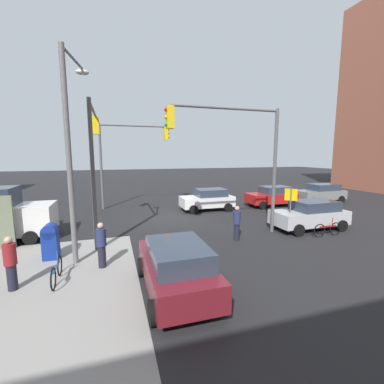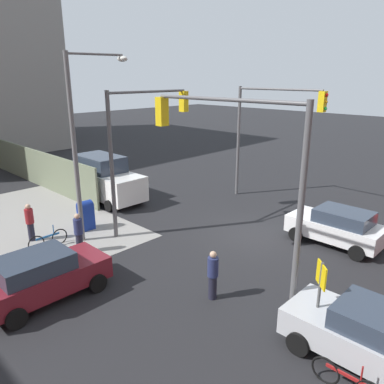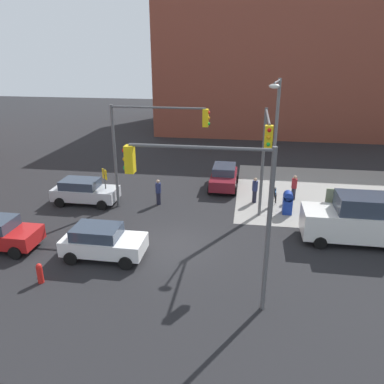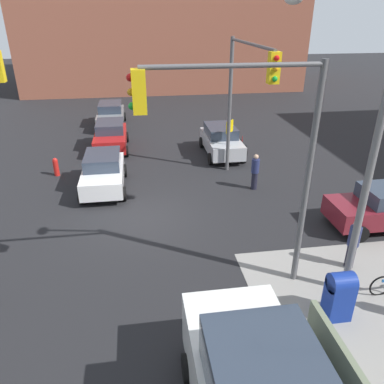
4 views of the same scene
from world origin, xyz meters
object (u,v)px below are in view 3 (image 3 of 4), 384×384
at_px(hatchback_silver, 84,191).
at_px(bicycle_leaning_on_fence, 275,195).
at_px(traffic_signal_ne_corner, 265,149).
at_px(fire_hydrant, 40,273).
at_px(van_white_delivery, 358,220).
at_px(coupe_white, 102,241).
at_px(hatchback_maroon, 224,177).
at_px(mailbox_blue, 288,202).
at_px(traffic_signal_se_corner, 212,196).
at_px(bicycle_at_crosswalk, 94,191).
at_px(pedestrian_walking_north, 158,192).
at_px(pedestrian_crossing, 294,187).
at_px(street_lamp_corner, 275,137).
at_px(traffic_signal_nw_corner, 150,137).
at_px(pedestrian_waiting, 255,190).

distance_m(hatchback_silver, bicycle_leaning_on_fence, 12.71).
bearing_deg(traffic_signal_ne_corner, bicycle_leaning_on_fence, 76.24).
relative_size(fire_hydrant, van_white_delivery, 0.17).
distance_m(coupe_white, hatchback_maroon, 11.91).
xyz_separation_m(mailbox_blue, fire_hydrant, (-11.20, -9.20, -0.28)).
xyz_separation_m(hatchback_maroon, bicycle_leaning_on_fence, (3.62, -1.87, -0.50)).
xyz_separation_m(traffic_signal_se_corner, hatchback_maroon, (-0.47, 13.56, -3.78)).
bearing_deg(bicycle_at_crosswalk, traffic_signal_ne_corner, -16.25).
height_order(mailbox_blue, van_white_delivery, van_white_delivery).
xyz_separation_m(traffic_signal_se_corner, pedestrian_walking_north, (-4.45, 9.70, -3.74)).
bearing_deg(fire_hydrant, coupe_white, 52.73).
bearing_deg(mailbox_blue, traffic_signal_ne_corner, -126.53).
bearing_deg(bicycle_at_crosswalk, hatchback_silver, -91.92).
bearing_deg(pedestrian_crossing, van_white_delivery, -19.46).
distance_m(street_lamp_corner, pedestrian_crossing, 4.59).
relative_size(traffic_signal_ne_corner, hatchback_maroon, 1.63).
bearing_deg(bicycle_at_crosswalk, hatchback_maroon, 19.24).
xyz_separation_m(fire_hydrant, pedestrian_walking_north, (3.00, 9.40, 0.40)).
distance_m(traffic_signal_nw_corner, hatchback_silver, 6.01).
height_order(traffic_signal_nw_corner, mailbox_blue, traffic_signal_nw_corner).
bearing_deg(traffic_signal_ne_corner, fire_hydrant, -143.99).
bearing_deg(traffic_signal_se_corner, pedestrian_walking_north, 114.62).
relative_size(mailbox_blue, hatchback_silver, 0.34).
relative_size(hatchback_silver, pedestrian_walking_north, 2.45).
height_order(fire_hydrant, coupe_white, coupe_white).
bearing_deg(pedestrian_walking_north, van_white_delivery, -78.25).
xyz_separation_m(hatchback_silver, hatchback_maroon, (8.83, 4.38, -0.00)).
distance_m(hatchback_silver, pedestrian_walking_north, 4.87).
bearing_deg(traffic_signal_ne_corner, bicycle_at_crosswalk, 163.75).
distance_m(hatchback_silver, hatchback_maroon, 9.85).
bearing_deg(pedestrian_walking_north, street_lamp_corner, -59.81).
distance_m(van_white_delivery, pedestrian_crossing, 6.21).
bearing_deg(traffic_signal_ne_corner, hatchback_maroon, 111.62).
bearing_deg(traffic_signal_nw_corner, street_lamp_corner, 7.27).
bearing_deg(traffic_signal_ne_corner, pedestrian_crossing, 63.90).
xyz_separation_m(traffic_signal_nw_corner, bicycle_leaning_on_fence, (7.80, 2.70, -4.31)).
bearing_deg(pedestrian_waiting, bicycle_leaning_on_fence, 90.77).
xyz_separation_m(van_white_delivery, bicycle_at_crosswalk, (-16.25, 4.20, -0.93)).
bearing_deg(bicycle_leaning_on_fence, van_white_delivery, -54.49).
relative_size(mailbox_blue, hatchback_maroon, 0.36).
bearing_deg(bicycle_leaning_on_fence, street_lamp_corner, -104.81).
height_order(traffic_signal_ne_corner, mailbox_blue, traffic_signal_ne_corner).
bearing_deg(fire_hydrant, traffic_signal_nw_corner, 72.18).
relative_size(street_lamp_corner, mailbox_blue, 5.59).
xyz_separation_m(hatchback_silver, pedestrian_waiting, (11.05, 1.81, 0.05)).
bearing_deg(traffic_signal_se_corner, traffic_signal_nw_corner, 117.32).
bearing_deg(van_white_delivery, fire_hydrant, -157.45).
relative_size(van_white_delivery, bicycle_at_crosswalk, 3.09).
height_order(hatchback_silver, van_white_delivery, van_white_delivery).
xyz_separation_m(traffic_signal_ne_corner, bicycle_at_crosswalk, (-11.30, 3.30, -4.24)).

